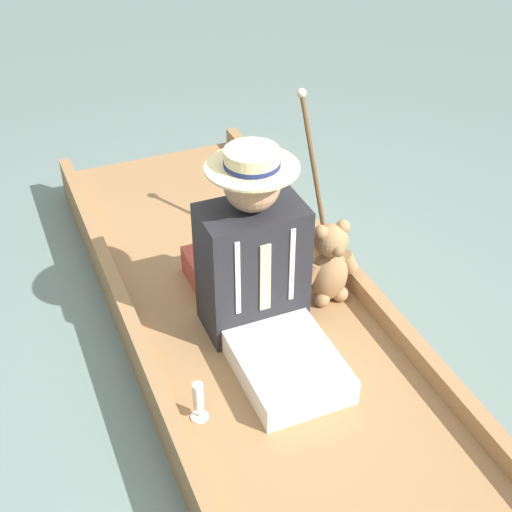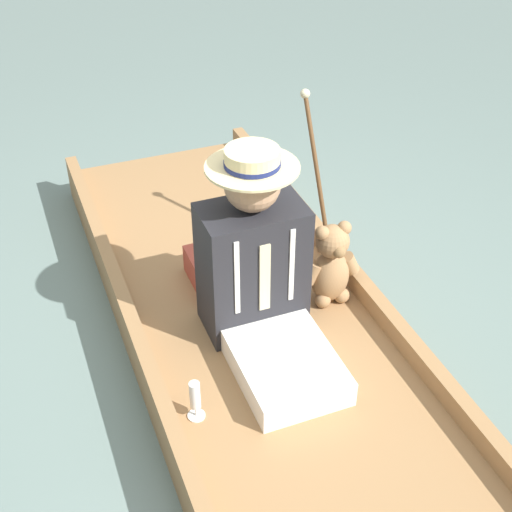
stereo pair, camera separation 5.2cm
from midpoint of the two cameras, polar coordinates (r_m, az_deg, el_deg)
ground_plane at (r=3.16m, az=0.36°, el=-7.09°), size 16.00×16.00×0.00m
punt_boat at (r=3.10m, az=0.37°, el=-5.99°), size 1.07×3.16×0.24m
seat_cushion at (r=3.25m, az=-1.62°, el=-0.67°), size 0.37×0.26×0.13m
seated_person at (r=2.81m, az=0.79°, el=-1.41°), size 0.41×0.76×0.82m
teddy_bear at (r=3.07m, az=6.51°, el=-0.76°), size 0.28×0.16×0.40m
wine_glass at (r=2.61m, az=-4.31°, el=-11.25°), size 0.07×0.07×0.17m
walking_cane at (r=3.21m, az=5.37°, el=6.81°), size 0.04×0.42×0.78m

